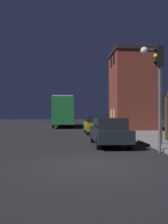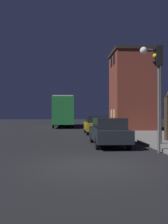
{
  "view_description": "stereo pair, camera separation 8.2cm",
  "coord_description": "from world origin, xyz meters",
  "views": [
    {
      "loc": [
        -0.91,
        -8.49,
        1.79
      ],
      "look_at": [
        0.63,
        13.92,
        1.86
      ],
      "focal_mm": 40.0,
      "sensor_mm": 36.0,
      "label": 1
    },
    {
      "loc": [
        -0.83,
        -8.5,
        1.79
      ],
      "look_at": [
        0.63,
        13.92,
        1.86
      ],
      "focal_mm": 40.0,
      "sensor_mm": 36.0,
      "label": 2
    }
  ],
  "objects": [
    {
      "name": "ground_plane",
      "position": [
        0.0,
        0.0,
        0.0
      ],
      "size": [
        120.0,
        120.0,
        0.0
      ],
      "primitive_type": "plane",
      "color": "black"
    },
    {
      "name": "brick_building",
      "position": [
        5.65,
        15.97,
        4.06
      ],
      "size": [
        4.28,
        4.69,
        7.75
      ],
      "color": "brown",
      "rests_on": "sidewalk"
    },
    {
      "name": "streetlamp",
      "position": [
        3.7,
        4.31,
        3.62
      ],
      "size": [
        1.16,
        0.39,
        5.08
      ],
      "color": "#4C4C4C",
      "rests_on": "sidewalk"
    },
    {
      "name": "traffic_light",
      "position": [
        3.2,
        2.38,
        3.41
      ],
      "size": [
        0.43,
        0.24,
        4.78
      ],
      "color": "#4C4C4C",
      "rests_on": "ground"
    },
    {
      "name": "bare_tree",
      "position": [
        5.09,
        5.91,
        1.93
      ],
      "size": [
        0.98,
        1.44,
        4.04
      ],
      "color": "#382819",
      "rests_on": "sidewalk"
    },
    {
      "name": "bus",
      "position": [
        -1.37,
        23.44,
        2.21
      ],
      "size": [
        2.44,
        9.57,
        3.73
      ],
      "color": "#1E6B33",
      "rests_on": "ground"
    },
    {
      "name": "car_near_lane",
      "position": [
        1.38,
        4.94,
        0.79
      ],
      "size": [
        1.73,
        4.47,
        1.52
      ],
      "color": "black",
      "rests_on": "ground"
    },
    {
      "name": "car_mid_lane",
      "position": [
        1.59,
        12.57,
        0.8
      ],
      "size": [
        1.87,
        4.1,
        1.55
      ],
      "color": "olive",
      "rests_on": "ground"
    }
  ]
}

